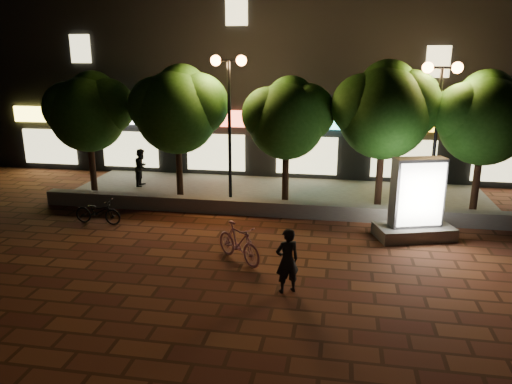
% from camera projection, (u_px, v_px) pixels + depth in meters
% --- Properties ---
extents(ground, '(80.00, 80.00, 0.00)m').
position_uv_depth(ground, '(242.00, 263.00, 12.92)').
color(ground, brown).
rests_on(ground, ground).
extents(retaining_wall, '(16.00, 0.45, 0.50)m').
position_uv_depth(retaining_wall, '(266.00, 208.00, 16.64)').
color(retaining_wall, slate).
rests_on(retaining_wall, ground).
extents(sidewalk, '(16.00, 5.00, 0.08)m').
position_uv_depth(sidewalk, '(276.00, 194.00, 19.07)').
color(sidewalk, slate).
rests_on(sidewalk, ground).
extents(building_block, '(28.00, 8.12, 11.30)m').
position_uv_depth(building_block, '(294.00, 60.00, 23.85)').
color(building_block, black).
rests_on(building_block, ground).
extents(tree_far_left, '(3.36, 2.80, 4.63)m').
position_uv_depth(tree_far_left, '(89.00, 109.00, 18.34)').
color(tree_far_left, black).
rests_on(tree_far_left, sidewalk).
extents(tree_left, '(3.60, 3.00, 4.89)m').
position_uv_depth(tree_left, '(179.00, 107.00, 17.72)').
color(tree_left, black).
rests_on(tree_left, sidewalk).
extents(tree_mid, '(3.24, 2.70, 4.50)m').
position_uv_depth(tree_mid, '(288.00, 116.00, 17.12)').
color(tree_mid, black).
rests_on(tree_mid, sidewalk).
extents(tree_right, '(3.72, 3.10, 5.07)m').
position_uv_depth(tree_right, '(386.00, 107.00, 16.48)').
color(tree_right, black).
rests_on(tree_right, sidewalk).
extents(tree_far_right, '(3.48, 2.90, 4.76)m').
position_uv_depth(tree_far_right, '(486.00, 115.00, 16.00)').
color(tree_far_right, black).
rests_on(tree_far_right, sidewalk).
extents(street_lamp_left, '(1.26, 0.36, 5.18)m').
position_uv_depth(street_lamp_left, '(229.00, 92.00, 16.99)').
color(street_lamp_left, black).
rests_on(street_lamp_left, sidewalk).
extents(street_lamp_right, '(1.26, 0.36, 4.98)m').
position_uv_depth(street_lamp_right, '(439.00, 99.00, 15.87)').
color(street_lamp_right, black).
rests_on(street_lamp_right, sidewalk).
extents(ad_kiosk, '(2.48, 1.75, 2.43)m').
position_uv_depth(ad_kiosk, '(416.00, 206.00, 14.41)').
color(ad_kiosk, slate).
rests_on(ad_kiosk, ground).
extents(scooter_pink, '(1.63, 1.51, 1.04)m').
position_uv_depth(scooter_pink, '(239.00, 243.00, 12.89)').
color(scooter_pink, '#BC7596').
rests_on(scooter_pink, ground).
extents(rider, '(0.68, 0.60, 1.55)m').
position_uv_depth(rider, '(287.00, 261.00, 11.15)').
color(rider, black).
rests_on(rider, ground).
extents(scooter_parked, '(1.60, 0.62, 0.83)m').
position_uv_depth(scooter_parked, '(98.00, 211.00, 15.75)').
color(scooter_parked, black).
rests_on(scooter_parked, ground).
extents(pedestrian, '(0.63, 0.78, 1.53)m').
position_uv_depth(pedestrian, '(142.00, 167.00, 19.88)').
color(pedestrian, black).
rests_on(pedestrian, sidewalk).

